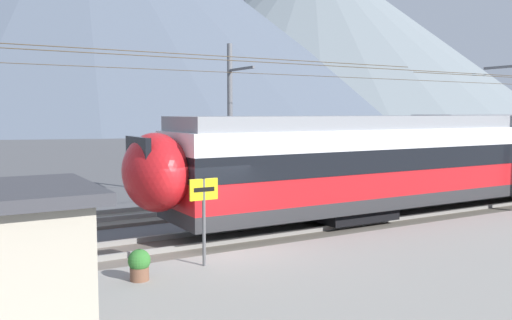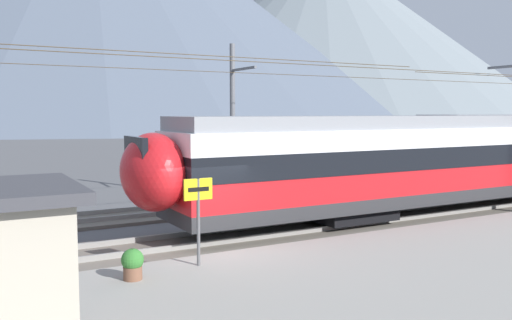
% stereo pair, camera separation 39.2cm
% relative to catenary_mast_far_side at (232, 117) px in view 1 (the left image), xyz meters
% --- Properties ---
extents(ground_plane, '(400.00, 400.00, 0.00)m').
position_rel_catenary_mast_far_side_xyz_m(ground_plane, '(-5.09, -8.66, -3.74)').
color(ground_plane, '#565659').
extents(platform_slab, '(120.00, 8.41, 0.38)m').
position_rel_catenary_mast_far_side_xyz_m(platform_slab, '(-5.09, -13.55, -3.56)').
color(platform_slab, gray).
rests_on(platform_slab, ground).
extents(track_near, '(120.00, 3.00, 0.28)m').
position_rel_catenary_mast_far_side_xyz_m(track_near, '(-5.09, -6.96, -3.67)').
color(track_near, '#6B6359').
rests_on(track_near, ground).
extents(track_far, '(120.00, 3.00, 0.28)m').
position_rel_catenary_mast_far_side_xyz_m(track_far, '(-5.09, -1.83, -3.67)').
color(track_far, '#6B6359').
rests_on(track_far, ground).
extents(catenary_mast_far_side, '(41.80, 2.29, 7.03)m').
position_rel_catenary_mast_far_side_xyz_m(catenary_mast_far_side, '(0.00, 0.00, 0.00)').
color(catenary_mast_far_side, slate).
rests_on(catenary_mast_far_side, ground).
extents(platform_sign, '(0.70, 0.08, 2.06)m').
position_rel_catenary_mast_far_side_xyz_m(platform_sign, '(-6.08, -10.19, -1.85)').
color(platform_sign, '#59595B').
rests_on(platform_sign, platform_slab).
extents(potted_plant_platform_edge, '(0.48, 0.48, 0.68)m').
position_rel_catenary_mast_far_side_xyz_m(potted_plant_platform_edge, '(-7.76, -10.50, -3.00)').
color(potted_plant_platform_edge, brown).
rests_on(potted_plant_platform_edge, platform_slab).
extents(mountain_central_peak, '(205.28, 205.28, 80.00)m').
position_rel_catenary_mast_far_side_xyz_m(mountain_central_peak, '(29.76, 161.47, 36.26)').
color(mountain_central_peak, '#515B6B').
rests_on(mountain_central_peak, ground).
extents(mountain_right_ridge, '(176.57, 176.57, 68.80)m').
position_rel_catenary_mast_far_side_xyz_m(mountain_right_ridge, '(118.61, 157.10, 30.66)').
color(mountain_right_ridge, slate).
rests_on(mountain_right_ridge, ground).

